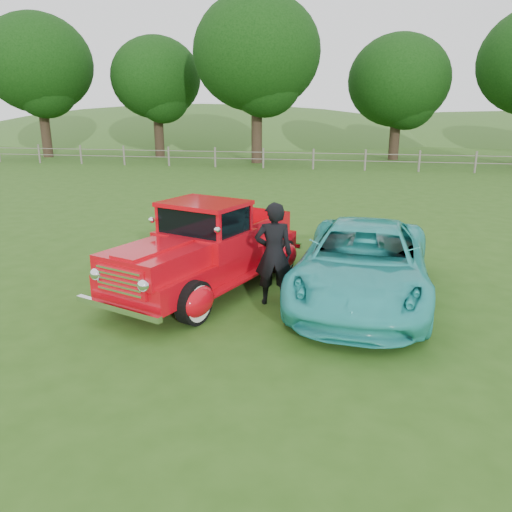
% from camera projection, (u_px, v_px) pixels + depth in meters
% --- Properties ---
extents(ground, '(140.00, 140.00, 0.00)m').
position_uv_depth(ground, '(202.00, 312.00, 8.86)').
color(ground, '#2B5115').
rests_on(ground, ground).
extents(distant_hills, '(116.00, 60.00, 18.00)m').
position_uv_depth(distant_hills, '(306.00, 171.00, 66.81)').
color(distant_hills, '#325820').
rests_on(distant_hills, ground).
extents(fence_line, '(48.00, 0.12, 1.20)m').
position_uv_depth(fence_line, '(313.00, 159.00, 29.36)').
color(fence_line, '#6D665C').
rests_on(fence_line, ground).
extents(tree_far_west, '(7.60, 7.60, 9.93)m').
position_uv_depth(tree_far_west, '(38.00, 64.00, 35.22)').
color(tree_far_west, '#322219').
rests_on(tree_far_west, ground).
extents(tree_mid_west, '(6.40, 6.40, 8.46)m').
position_uv_depth(tree_mid_west, '(156.00, 78.00, 35.86)').
color(tree_mid_west, '#322219').
rests_on(tree_mid_west, ground).
extents(tree_near_west, '(8.00, 8.00, 10.42)m').
position_uv_depth(tree_near_west, '(257.00, 53.00, 31.17)').
color(tree_near_west, '#322219').
rests_on(tree_near_west, ground).
extents(tree_near_east, '(6.80, 6.80, 8.33)m').
position_uv_depth(tree_near_east, '(399.00, 81.00, 33.67)').
color(tree_near_east, '#322219').
rests_on(tree_near_east, ground).
extents(red_pickup, '(3.39, 5.28, 1.78)m').
position_uv_depth(red_pickup, '(207.00, 250.00, 9.82)').
color(red_pickup, black).
rests_on(red_pickup, ground).
extents(teal_sedan, '(2.72, 5.25, 1.42)m').
position_uv_depth(teal_sedan, '(363.00, 263.00, 9.31)').
color(teal_sedan, '#2CB1AE').
rests_on(teal_sedan, ground).
extents(man, '(0.78, 0.61, 1.90)m').
position_uv_depth(man, '(274.00, 254.00, 9.02)').
color(man, black).
rests_on(man, ground).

